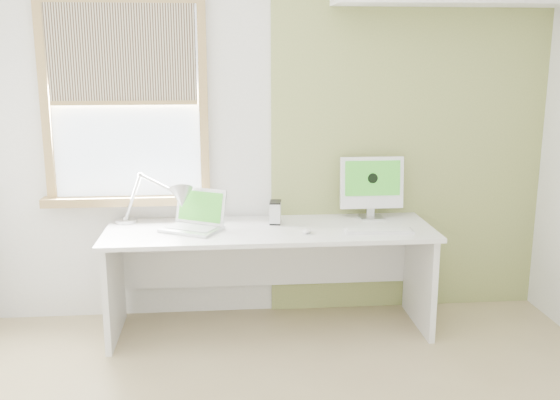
{
  "coord_description": "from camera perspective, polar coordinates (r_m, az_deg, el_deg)",
  "views": [
    {
      "loc": [
        -0.34,
        -2.68,
        1.85
      ],
      "look_at": [
        0.0,
        1.05,
        1.0
      ],
      "focal_mm": 40.32,
      "sensor_mm": 36.0,
      "label": 1
    }
  ],
  "objects": [
    {
      "name": "room",
      "position": [
        2.75,
        1.97,
        1.25
      ],
      "size": [
        4.04,
        3.54,
        2.64
      ],
      "color": "tan",
      "rests_on": "ground"
    },
    {
      "name": "accent_wall",
      "position": [
        4.65,
        11.65,
        5.75
      ],
      "size": [
        2.0,
        0.02,
        2.6
      ],
      "primitive_type": "cube",
      "color": "#81934E",
      "rests_on": "room"
    },
    {
      "name": "window",
      "position": [
        4.45,
        -13.88,
        8.5
      ],
      "size": [
        1.2,
        0.14,
        1.42
      ],
      "color": "olive",
      "rests_on": "room"
    },
    {
      "name": "desk",
      "position": [
        4.34,
        -0.98,
        -4.86
      ],
      "size": [
        2.2,
        0.7,
        0.73
      ],
      "color": "silver",
      "rests_on": "room"
    },
    {
      "name": "desk_lamp",
      "position": [
        4.27,
        -9.9,
        0.02
      ],
      "size": [
        0.59,
        0.39,
        0.36
      ],
      "color": "#BBBDC0",
      "rests_on": "desk"
    },
    {
      "name": "laptop",
      "position": [
        4.23,
        -7.68,
        -1.75
      ],
      "size": [
        0.47,
        0.44,
        0.26
      ],
      "color": "#BBBDC0",
      "rests_on": "desk"
    },
    {
      "name": "phone_dock",
      "position": [
        4.34,
        -0.6,
        -1.61
      ],
      "size": [
        0.08,
        0.08,
        0.14
      ],
      "color": "#BBBDC0",
      "rests_on": "desk"
    },
    {
      "name": "external_drive",
      "position": [
        4.33,
        -0.42,
        -1.12
      ],
      "size": [
        0.09,
        0.13,
        0.16
      ],
      "color": "#BBBDC0",
      "rests_on": "desk"
    },
    {
      "name": "imac",
      "position": [
        4.49,
        8.32,
        1.45
      ],
      "size": [
        0.45,
        0.15,
        0.44
      ],
      "color": "#BBBDC0",
      "rests_on": "desk"
    },
    {
      "name": "keyboard",
      "position": [
        4.18,
        8.96,
        -2.76
      ],
      "size": [
        0.46,
        0.16,
        0.02
      ],
      "color": "white",
      "rests_on": "desk"
    },
    {
      "name": "mouse",
      "position": [
        4.11,
        2.45,
        -2.81
      ],
      "size": [
        0.08,
        0.11,
        0.03
      ],
      "primitive_type": "ellipsoid",
      "rotation": [
        0.0,
        0.0,
        -0.32
      ],
      "color": "white",
      "rests_on": "desk"
    }
  ]
}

